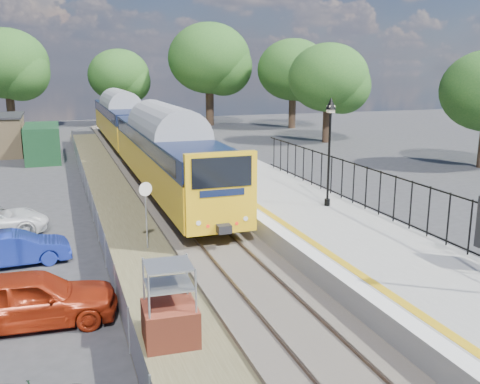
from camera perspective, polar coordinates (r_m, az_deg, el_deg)
name	(u,v)px	position (r m, az deg, el deg)	size (l,w,h in m)	color
ground	(263,297)	(16.27, 2.48, -11.10)	(120.00, 120.00, 0.00)	#2D2D30
track_bed	(177,214)	(24.88, -6.71, -2.33)	(5.90, 80.00, 0.29)	#473F38
platform	(285,207)	(24.65, 4.79, -1.57)	(5.00, 70.00, 0.90)	gray
platform_edge	(242,201)	(23.80, 0.26, -0.92)	(0.90, 70.00, 0.01)	silver
victorian_lamp_north	(330,126)	(22.67, 9.59, 6.91)	(0.44, 0.44, 4.60)	black
palisade_fence	(407,202)	(20.62, 17.37, -1.07)	(0.12, 26.00, 2.00)	black
wire_fence	(90,198)	(26.53, -15.72, -0.63)	(0.06, 52.00, 1.20)	#999EA3
tree_line	(124,69)	(56.22, -12.28, 12.72)	(56.80, 43.80, 11.88)	#332319
train	(137,130)	(39.02, -10.88, 6.48)	(2.82, 40.83, 3.51)	gold
brick_plinth	(170,305)	(13.45, -7.52, -11.90)	(1.36, 1.36, 2.10)	brown
speed_sign	(146,205)	(20.02, -10.00, -1.34)	(0.51, 0.19, 2.60)	#999EA3
car_red	(32,298)	(15.35, -21.34, -10.53)	(1.77, 4.40, 1.50)	#99260E
car_blue	(16,249)	(20.08, -22.79, -5.58)	(1.25, 3.59, 1.18)	navy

